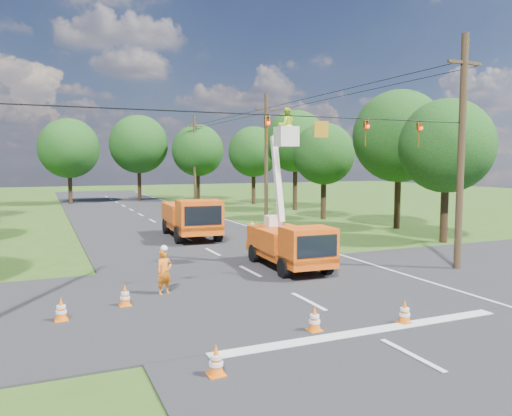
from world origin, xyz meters
name	(u,v)px	position (x,y,z in m)	size (l,w,h in m)	color
ground	(167,229)	(0.00, 20.00, 0.00)	(140.00, 140.00, 0.00)	#2F5018
road_main	(167,229)	(0.00, 20.00, 0.00)	(12.00, 100.00, 0.06)	black
road_cross	(282,289)	(0.00, 2.00, 0.00)	(56.00, 10.00, 0.07)	black
stop_bar	(366,333)	(0.00, -3.20, 0.00)	(9.00, 0.45, 0.02)	silver
edge_line	(242,225)	(5.60, 20.00, 0.00)	(0.12, 90.00, 0.02)	silver
bucket_truck	(290,235)	(1.86, 4.98, 1.48)	(2.40, 5.54, 6.99)	orange
second_truck	(191,217)	(0.38, 15.17, 1.29)	(3.00, 6.79, 2.48)	orange
ground_worker	(164,272)	(-4.13, 2.90, 0.81)	(0.59, 0.39, 1.61)	orange
distant_car	(186,209)	(3.15, 26.62, 0.68)	(1.61, 4.00, 1.36)	black
traffic_cone_0	(315,319)	(-1.24, -2.55, 0.36)	(0.38, 0.38, 0.71)	orange
traffic_cone_1	(405,312)	(1.44, -3.03, 0.36)	(0.38, 0.38, 0.71)	orange
traffic_cone_2	(259,251)	(1.61, 7.68, 0.36)	(0.38, 0.38, 0.71)	orange
traffic_cone_3	(269,238)	(3.74, 11.19, 0.36)	(0.38, 0.38, 0.71)	orange
traffic_cone_4	(125,296)	(-5.63, 1.96, 0.36)	(0.38, 0.38, 0.71)	orange
traffic_cone_5	(61,310)	(-7.58, 1.15, 0.36)	(0.38, 0.38, 0.71)	orange
traffic_cone_7	(252,225)	(5.24, 17.18, 0.36)	(0.38, 0.38, 0.71)	orange
traffic_cone_8	(216,360)	(-4.65, -4.20, 0.36)	(0.38, 0.38, 0.71)	orange
pole_right_near	(461,151)	(8.50, 2.00, 5.11)	(1.80, 0.30, 10.00)	#4C3823
pole_right_mid	(266,156)	(8.50, 22.00, 5.11)	(1.80, 0.30, 10.00)	#4C3823
pole_right_far	(195,158)	(8.50, 42.00, 5.11)	(1.80, 0.30, 10.00)	#4C3823
signal_span	(336,129)	(2.23, 1.99, 5.88)	(18.00, 0.29, 1.07)	black
tree_right_a	(446,146)	(13.50, 8.00, 5.56)	(5.40, 5.40, 8.28)	#382616
tree_right_b	(399,136)	(15.00, 14.00, 6.43)	(6.40, 6.40, 9.65)	#382616
tree_right_c	(324,154)	(13.20, 21.00, 5.31)	(5.00, 5.00, 7.83)	#382616
tree_right_d	(295,141)	(14.80, 29.00, 6.68)	(6.00, 6.00, 9.70)	#382616
tree_right_e	(254,152)	(13.80, 37.00, 5.81)	(5.60, 5.60, 8.63)	#382616
tree_far_a	(69,148)	(-5.00, 45.00, 6.19)	(6.60, 6.60, 9.50)	#382616
tree_far_b	(139,144)	(3.00, 47.00, 6.81)	(7.00, 7.00, 10.32)	#382616
tree_far_c	(198,151)	(9.50, 44.00, 6.06)	(6.20, 6.20, 9.18)	#382616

